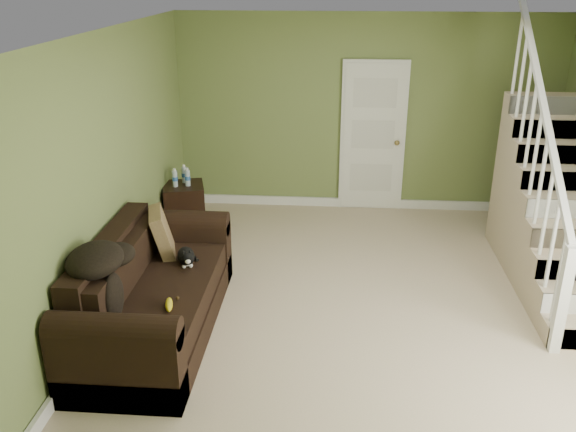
% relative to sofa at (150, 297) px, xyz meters
% --- Properties ---
extents(floor, '(5.00, 5.50, 0.01)m').
position_rel_sofa_xyz_m(floor, '(2.02, 0.57, -0.35)').
color(floor, tan).
rests_on(floor, ground).
extents(ceiling, '(5.00, 5.50, 0.01)m').
position_rel_sofa_xyz_m(ceiling, '(2.02, 0.57, 2.25)').
color(ceiling, white).
rests_on(ceiling, wall_back).
extents(wall_back, '(5.00, 0.04, 2.60)m').
position_rel_sofa_xyz_m(wall_back, '(2.02, 3.32, 0.95)').
color(wall_back, olive).
rests_on(wall_back, floor).
extents(wall_front, '(5.00, 0.04, 2.60)m').
position_rel_sofa_xyz_m(wall_front, '(2.02, -2.18, 0.95)').
color(wall_front, olive).
rests_on(wall_front, floor).
extents(wall_left, '(0.04, 5.50, 2.60)m').
position_rel_sofa_xyz_m(wall_left, '(-0.48, 0.57, 0.95)').
color(wall_left, olive).
rests_on(wall_left, floor).
extents(baseboard_back, '(5.00, 0.04, 0.12)m').
position_rel_sofa_xyz_m(baseboard_back, '(2.02, 3.29, -0.29)').
color(baseboard_back, white).
rests_on(baseboard_back, floor).
extents(baseboard_left, '(0.04, 5.50, 0.12)m').
position_rel_sofa_xyz_m(baseboard_left, '(-0.45, 0.57, -0.29)').
color(baseboard_left, white).
rests_on(baseboard_left, floor).
extents(door, '(0.86, 0.12, 2.02)m').
position_rel_sofa_xyz_m(door, '(2.12, 3.28, 0.66)').
color(door, white).
rests_on(door, floor).
extents(staircase, '(1.00, 2.51, 2.82)m').
position_rel_sofa_xyz_m(staircase, '(4.02, 1.54, 0.29)').
color(staircase, tan).
rests_on(staircase, floor).
extents(sofa, '(0.99, 2.30, 0.91)m').
position_rel_sofa_xyz_m(sofa, '(0.00, 0.00, 0.00)').
color(sofa, black).
rests_on(sofa, floor).
extents(side_table, '(0.61, 0.61, 0.82)m').
position_rel_sofa_xyz_m(side_table, '(-0.25, 2.34, -0.04)').
color(side_table, black).
rests_on(side_table, floor).
extents(cat, '(0.27, 0.43, 0.21)m').
position_rel_sofa_xyz_m(cat, '(0.25, 0.38, 0.23)').
color(cat, black).
rests_on(cat, sofa).
extents(banana, '(0.11, 0.22, 0.06)m').
position_rel_sofa_xyz_m(banana, '(0.29, -0.41, 0.18)').
color(banana, yellow).
rests_on(banana, sofa).
extents(throw_pillow, '(0.35, 0.52, 0.49)m').
position_rel_sofa_xyz_m(throw_pillow, '(-0.04, 0.63, 0.34)').
color(throw_pillow, '#4C331E').
rests_on(throw_pillow, sofa).
extents(throw_blanket, '(0.54, 0.65, 0.24)m').
position_rel_sofa_xyz_m(throw_blanket, '(-0.26, -0.47, 0.59)').
color(throw_blanket, black).
rests_on(throw_blanket, sofa).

